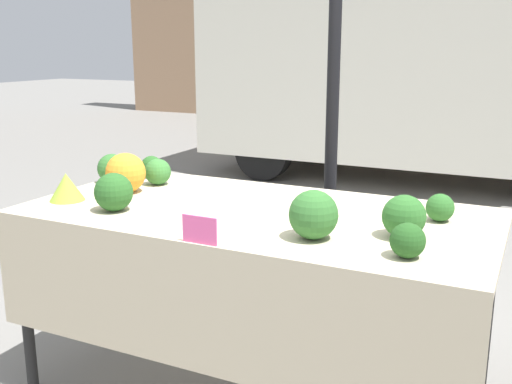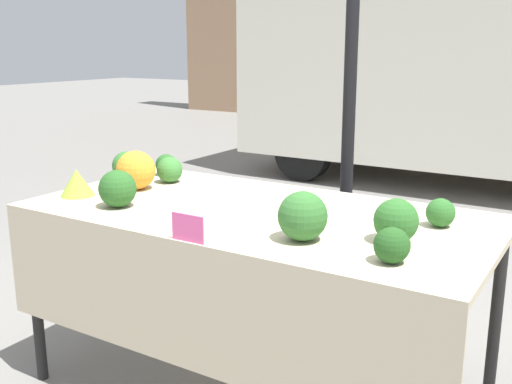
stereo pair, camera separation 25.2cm
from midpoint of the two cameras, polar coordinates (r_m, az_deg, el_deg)
tent_pole at (r=3.30m, az=5.18°, el=10.16°), size 0.07×0.07×2.68m
parked_truck at (r=7.22m, az=13.18°, el=12.55°), size 4.80×1.98×2.74m
market_table at (r=2.51m, az=-3.58°, el=-4.31°), size 1.98×0.99×0.86m
orange_cauliflower at (r=2.92m, az=-14.75°, el=1.75°), size 0.19×0.19×0.19m
romanesco_head at (r=2.86m, az=-20.05°, el=0.43°), size 0.16×0.16×0.13m
broccoli_head_0 at (r=3.05m, az=-11.69°, el=1.87°), size 0.13×0.13×0.13m
broccoli_head_1 at (r=3.23m, az=-12.14°, el=2.35°), size 0.11×0.11×0.11m
broccoli_head_2 at (r=2.15m, az=2.16°, el=-2.22°), size 0.18×0.18×0.18m
broccoli_head_3 at (r=2.00m, az=10.78°, el=-4.63°), size 0.12×0.12×0.12m
broccoli_head_4 at (r=2.61m, az=-16.12°, el=-0.04°), size 0.16×0.16×0.16m
broccoli_head_5 at (r=3.16m, az=-15.80°, el=2.16°), size 0.15×0.15×0.15m
broccoli_head_6 at (r=2.20m, az=10.76°, el=-2.36°), size 0.16×0.16×0.16m
broccoli_head_7 at (r=2.44m, az=14.35°, el=-1.49°), size 0.11×0.11×0.11m
price_sign at (r=2.13m, az=-8.79°, el=-3.64°), size 0.14×0.01×0.10m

